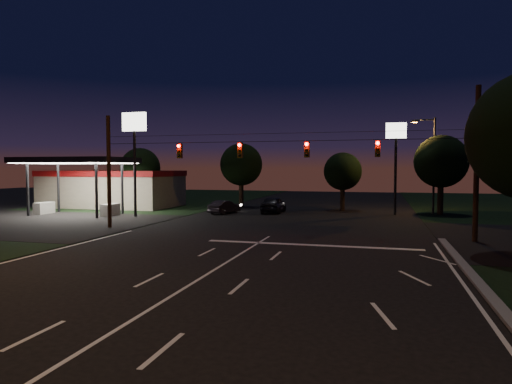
% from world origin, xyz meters
% --- Properties ---
extents(ground, '(140.00, 140.00, 0.00)m').
position_xyz_m(ground, '(0.00, 0.00, 0.00)').
color(ground, black).
rests_on(ground, ground).
extents(cross_street_left, '(20.00, 16.00, 0.02)m').
position_xyz_m(cross_street_left, '(-20.00, 16.00, 0.00)').
color(cross_street_left, black).
rests_on(cross_street_left, ground).
extents(center_line, '(0.14, 40.00, 0.01)m').
position_xyz_m(center_line, '(0.00, -6.00, 0.01)').
color(center_line, silver).
rests_on(center_line, ground).
extents(stop_bar, '(12.00, 0.50, 0.01)m').
position_xyz_m(stop_bar, '(3.00, 11.50, 0.01)').
color(stop_bar, silver).
rests_on(stop_bar, ground).
extents(utility_pole_right, '(0.30, 0.30, 9.00)m').
position_xyz_m(utility_pole_right, '(12.00, 15.00, 0.00)').
color(utility_pole_right, black).
rests_on(utility_pole_right, ground).
extents(utility_pole_left, '(0.28, 0.28, 8.00)m').
position_xyz_m(utility_pole_left, '(-12.00, 15.00, 0.00)').
color(utility_pole_left, black).
rests_on(utility_pole_left, ground).
extents(signal_span, '(24.00, 0.40, 1.56)m').
position_xyz_m(signal_span, '(-0.00, 14.96, 5.50)').
color(signal_span, black).
rests_on(signal_span, ground).
extents(gas_station, '(14.20, 16.10, 5.25)m').
position_xyz_m(gas_station, '(-21.86, 30.39, 2.38)').
color(gas_station, gray).
rests_on(gas_station, ground).
extents(pole_sign_left_near, '(2.20, 0.30, 9.10)m').
position_xyz_m(pole_sign_left_near, '(-14.00, 22.00, 6.98)').
color(pole_sign_left_near, black).
rests_on(pole_sign_left_near, ground).
extents(pole_sign_right, '(1.80, 0.30, 8.40)m').
position_xyz_m(pole_sign_right, '(8.00, 30.00, 6.24)').
color(pole_sign_right, black).
rests_on(pole_sign_right, ground).
extents(street_light_right_far, '(2.20, 0.35, 9.00)m').
position_xyz_m(street_light_right_far, '(11.24, 32.00, 5.24)').
color(street_light_right_far, black).
rests_on(street_light_right_far, ground).
extents(tree_far_a, '(4.20, 4.20, 6.42)m').
position_xyz_m(tree_far_a, '(-17.98, 30.12, 4.26)').
color(tree_far_a, black).
rests_on(tree_far_a, ground).
extents(tree_far_b, '(4.60, 4.60, 6.98)m').
position_xyz_m(tree_far_b, '(-7.98, 34.13, 4.61)').
color(tree_far_b, black).
rests_on(tree_far_b, ground).
extents(tree_far_c, '(3.80, 3.80, 5.86)m').
position_xyz_m(tree_far_c, '(3.02, 33.10, 3.90)').
color(tree_far_c, black).
rests_on(tree_far_c, ground).
extents(tree_far_d, '(4.80, 4.80, 7.30)m').
position_xyz_m(tree_far_d, '(12.02, 31.13, 4.83)').
color(tree_far_d, black).
rests_on(tree_far_d, ground).
extents(car_oncoming_a, '(1.94, 4.65, 1.57)m').
position_xyz_m(car_oncoming_a, '(-3.21, 28.98, 0.79)').
color(car_oncoming_a, black).
rests_on(car_oncoming_a, ground).
extents(car_oncoming_b, '(2.22, 3.98, 1.24)m').
position_xyz_m(car_oncoming_b, '(-7.47, 26.89, 0.62)').
color(car_oncoming_b, black).
rests_on(car_oncoming_b, ground).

